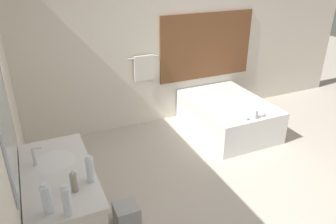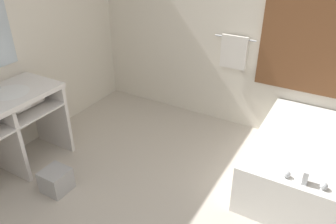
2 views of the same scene
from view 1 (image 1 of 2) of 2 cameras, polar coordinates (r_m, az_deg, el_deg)
ground_plane at (r=4.09m, az=11.31°, el=-14.08°), size 16.00×16.00×0.00m
wall_back_with_blinds at (r=5.26m, az=-1.18°, el=12.11°), size 7.40×0.13×2.70m
wall_left_with_mirror at (r=2.78m, az=-26.90°, el=-3.48°), size 0.08×7.40×2.70m
vanity_counter at (r=3.22m, az=-18.07°, el=-13.09°), size 0.61×1.25×0.87m
sink_faucet at (r=3.17m, az=-22.25°, el=-7.29°), size 0.09×0.04×0.18m
bathtub at (r=5.34m, az=10.33°, el=-0.31°), size 1.10×1.51×0.62m
water_bottle_1 at (r=2.81m, az=-13.41°, el=-9.65°), size 0.07×0.07×0.25m
water_bottle_2 at (r=2.53m, az=-17.19°, el=-14.55°), size 0.07×0.07×0.26m
water_bottle_3 at (r=2.59m, az=-20.37°, el=-14.04°), size 0.07×0.07×0.26m
soap_dispenser at (r=2.75m, az=-16.07°, el=-11.68°), size 0.06×0.06×0.19m
waste_bin at (r=3.63m, az=-7.21°, el=-17.28°), size 0.25×0.25×0.23m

